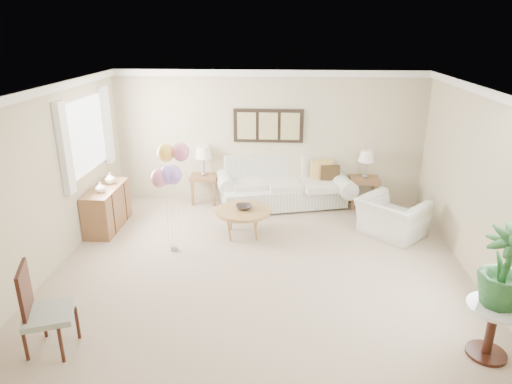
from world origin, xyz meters
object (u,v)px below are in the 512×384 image
(accent_chair, at_px, (41,308))
(balloon_cluster, at_px, (169,167))
(sofa, at_px, (283,186))
(coffee_table, at_px, (243,212))
(armchair, at_px, (392,217))

(accent_chair, xyz_separation_m, balloon_cluster, (0.86, 2.41, 0.86))
(accent_chair, bearing_deg, sofa, 60.50)
(coffee_table, relative_size, balloon_cluster, 0.54)
(sofa, distance_m, accent_chair, 5.19)
(coffee_table, relative_size, armchair, 0.93)
(armchair, relative_size, balloon_cluster, 0.58)
(armchair, distance_m, accent_chair, 5.44)
(coffee_table, bearing_deg, sofa, 66.05)
(coffee_table, height_order, balloon_cluster, balloon_cluster)
(sofa, distance_m, armchair, 2.27)
(balloon_cluster, bearing_deg, coffee_table, 31.19)
(sofa, height_order, armchair, sofa)
(balloon_cluster, bearing_deg, armchair, 12.55)
(sofa, xyz_separation_m, coffee_table, (-0.66, -1.48, 0.05))
(armchair, bearing_deg, coffee_table, 47.70)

